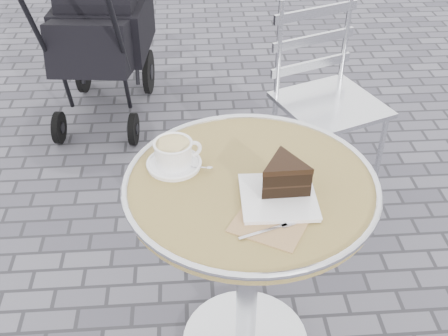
{
  "coord_description": "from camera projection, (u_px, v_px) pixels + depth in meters",
  "views": [
    {
      "loc": [
        -0.16,
        -1.22,
        1.69
      ],
      "look_at": [
        -0.07,
        0.0,
        0.78
      ],
      "focal_mm": 45.0,
      "sensor_mm": 36.0,
      "label": 1
    }
  ],
  "objects": [
    {
      "name": "cake_plate_set",
      "position": [
        283.0,
        181.0,
        1.48
      ],
      "size": [
        0.27,
        0.33,
        0.11
      ],
      "rotation": [
        0.0,
        0.0,
        -0.02
      ],
      "color": "#A77D5B",
      "rests_on": "cafe_table"
    },
    {
      "name": "cappuccino_set",
      "position": [
        174.0,
        155.0,
        1.6
      ],
      "size": [
        0.18,
        0.15,
        0.08
      ],
      "rotation": [
        0.0,
        0.0,
        0.28
      ],
      "color": "white",
      "rests_on": "cafe_table"
    },
    {
      "name": "cafe_table",
      "position": [
        249.0,
        226.0,
        1.66
      ],
      "size": [
        0.72,
        0.72,
        0.74
      ],
      "color": "silver",
      "rests_on": "ground"
    },
    {
      "name": "baby_stroller",
      "position": [
        101.0,
        38.0,
        3.04
      ],
      "size": [
        0.53,
        0.99,
        0.98
      ],
      "rotation": [
        0.0,
        0.0,
        -0.11
      ],
      "color": "black",
      "rests_on": "ground"
    },
    {
      "name": "bistro_chair",
      "position": [
        320.0,
        76.0,
        2.44
      ],
      "size": [
        0.53,
        0.53,
        0.9
      ],
      "rotation": [
        0.0,
        0.0,
        0.38
      ],
      "color": "silver",
      "rests_on": "ground"
    }
  ]
}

